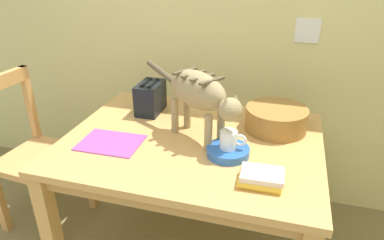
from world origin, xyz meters
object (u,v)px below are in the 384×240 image
toaster (150,98)px  cat (200,94)px  wooden_chair_near (34,155)px  book_stack (261,178)px  dining_table (192,154)px  wicker_basket (276,118)px  magazine (111,143)px  saucer_bowl (228,151)px  coffee_mug (229,140)px

toaster → cat: bearing=-34.6°
toaster → wooden_chair_near: bearing=-162.9°
book_stack → dining_table: bearing=142.2°
wicker_basket → wooden_chair_near: 1.43m
toaster → magazine: bearing=-97.0°
saucer_bowl → wooden_chair_near: bearing=173.7°
magazine → wooden_chair_near: (-0.64, 0.18, -0.28)m
book_stack → toaster: size_ratio=0.88×
saucer_bowl → toaster: bearing=145.9°
saucer_bowl → book_stack: 0.24m
cat → wicker_basket: (0.35, 0.21, -0.18)m
cat → coffee_mug: (0.16, -0.10, -0.16)m
cat → coffee_mug: 0.25m
cat → magazine: cat is taller
coffee_mug → toaster: 0.62m
saucer_bowl → wooden_chair_near: size_ratio=0.20×
saucer_bowl → book_stack: size_ratio=1.08×
cat → saucer_bowl: 0.29m
coffee_mug → wooden_chair_near: size_ratio=0.13×
cat → wooden_chair_near: 1.16m
saucer_bowl → wicker_basket: wicker_basket is taller
book_stack → toaster: toaster is taller
toaster → book_stack: bearing=-37.8°
magazine → toaster: (0.05, 0.39, 0.08)m
book_stack → wooden_chair_near: 1.42m
saucer_bowl → book_stack: bearing=-47.2°
cat → book_stack: (0.32, -0.28, -0.21)m
wicker_basket → toaster: toaster is taller
wooden_chair_near → coffee_mug: bearing=88.7°
wooden_chair_near → toaster: bearing=112.2°
coffee_mug → wicker_basket: size_ratio=0.38×
saucer_bowl → wooden_chair_near: 1.24m
magazine → wicker_basket: wicker_basket is taller
magazine → book_stack: book_stack is taller
cat → toaster: 0.45m
dining_table → coffee_mug: coffee_mug is taller
coffee_mug → saucer_bowl: bearing=180.0°
toaster → dining_table: bearing=-37.8°
dining_table → cat: (0.04, 0.00, 0.33)m
dining_table → magazine: magazine is taller
coffee_mug → wicker_basket: bearing=60.2°
magazine → toaster: bearing=81.9°
saucer_bowl → book_stack: (0.16, -0.18, 0.01)m
saucer_bowl → wooden_chair_near: (-1.19, 0.13, -0.30)m
wicker_basket → magazine: bearing=-153.8°
dining_table → book_stack: bearing=-37.8°
coffee_mug → wicker_basket: (0.18, 0.32, -0.02)m
coffee_mug → wicker_basket: 0.37m
cat → magazine: bearing=-35.7°
dining_table → toaster: 0.43m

